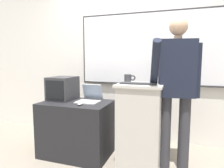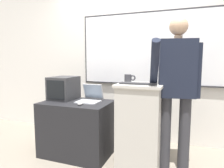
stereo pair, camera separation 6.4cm
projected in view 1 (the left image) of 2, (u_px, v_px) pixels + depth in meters
The scene contains 9 objects.
back_wall at pixel (129, 51), 3.26m from camera, with size 6.40×0.17×2.85m.
lectern_podium at pixel (140, 126), 2.37m from camera, with size 0.53×0.46×1.01m.
side_desk at pixel (77, 128), 2.70m from camera, with size 0.91×0.61×0.73m.
person_presenter at pixel (176, 84), 2.28m from camera, with size 0.56×0.60×1.76m.
laptop at pixel (90, 97), 2.71m from camera, with size 0.29×0.33×0.23m.
wireless_keyboard at pixel (138, 83), 2.26m from camera, with size 0.41×0.11×0.02m.
computer_mouse_by_laptop at pixel (80, 104), 2.47m from camera, with size 0.06×0.10×0.03m.
crt_monitor at pixel (63, 88), 2.81m from camera, with size 0.33×0.39×0.32m.
coffee_mug at pixel (128, 78), 2.51m from camera, with size 0.14×0.09×0.10m.
Camera 1 is at (0.82, -1.97, 1.28)m, focal length 32.00 mm.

